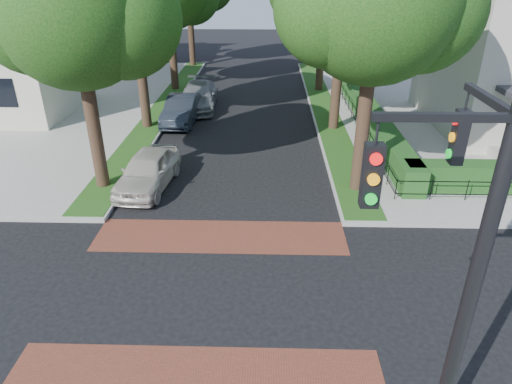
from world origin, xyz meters
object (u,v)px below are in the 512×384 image
at_px(parked_car_front, 148,170).
at_px(parked_car_rear, 198,96).
at_px(traffic_signal, 464,247).
at_px(parked_car_middle, 182,110).

relative_size(parked_car_front, parked_car_rear, 0.82).
bearing_deg(traffic_signal, parked_car_rear, 108.47).
height_order(traffic_signal, parked_car_middle, traffic_signal).
height_order(traffic_signal, parked_car_front, traffic_signal).
distance_m(traffic_signal, parked_car_front, 14.82).
bearing_deg(parked_car_front, parked_car_rear, 93.66).
distance_m(parked_car_front, parked_car_rear, 12.13).
xyz_separation_m(traffic_signal, parked_car_rear, (-7.91, 23.69, -3.87)).
xyz_separation_m(parked_car_front, parked_car_rear, (0.49, 12.12, 0.03)).
height_order(parked_car_front, parked_car_rear, parked_car_rear).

